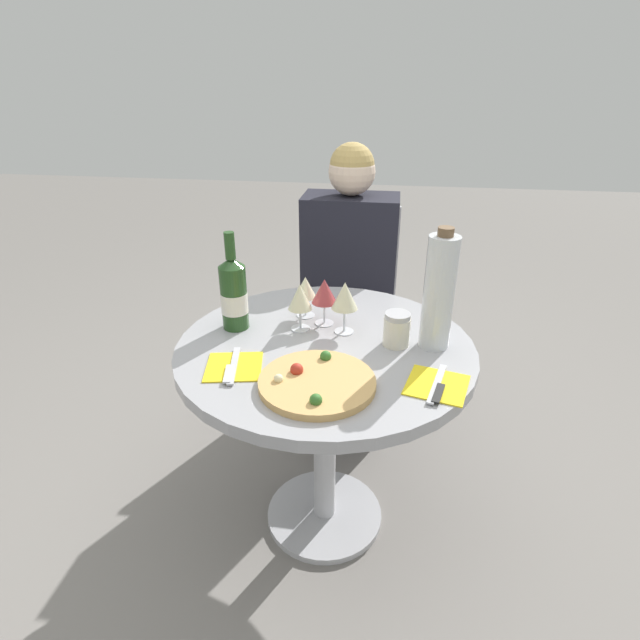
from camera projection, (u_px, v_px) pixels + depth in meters
name	position (u px, v px, depth m)	size (l,w,h in m)	color
ground_plane	(324.00, 516.00, 1.79)	(12.00, 12.00, 0.00)	gray
dining_table	(325.00, 380.00, 1.53)	(0.88, 0.88, 0.71)	#B2B2B7
chair_behind_diner	(350.00, 309.00, 2.33)	(0.42, 0.42, 0.90)	silver
seated_diner	(347.00, 305.00, 2.15)	(0.39, 0.45, 1.19)	black
pizza_large	(316.00, 382.00, 1.27)	(0.30, 0.30, 0.04)	tan
wine_bottle	(234.00, 294.00, 1.52)	(0.08, 0.08, 0.31)	#23471E
tall_carafe	(439.00, 292.00, 1.39)	(0.09, 0.09, 0.36)	silver
sugar_shaker	(397.00, 329.00, 1.45)	(0.08, 0.08, 0.10)	silver
wine_glass_back_left	(305.00, 288.00, 1.60)	(0.07, 0.07, 0.14)	silver
wine_glass_center	(324.00, 292.00, 1.55)	(0.08, 0.08, 0.15)	silver
wine_glass_front_left	(300.00, 297.00, 1.52)	(0.07, 0.07, 0.15)	silver
wine_glass_front_right	(345.00, 296.00, 1.49)	(0.08, 0.08, 0.17)	silver
place_setting_left	(234.00, 367.00, 1.35)	(0.18, 0.19, 0.01)	yellow
place_setting_right	(437.00, 385.00, 1.27)	(0.18, 0.19, 0.01)	yellow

